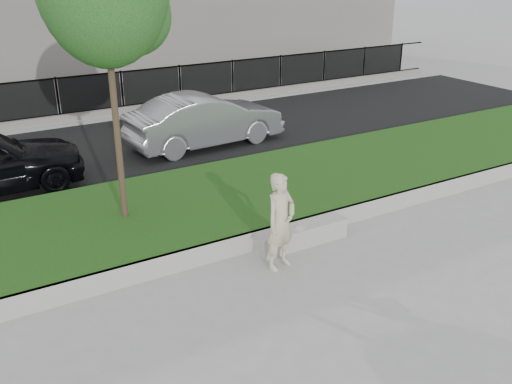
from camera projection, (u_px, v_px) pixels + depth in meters
ground at (261, 281)px, 9.98m from camera, size 90.00×90.00×0.00m
grass_bank at (189, 210)px, 12.29m from camera, size 34.00×4.00×0.40m
grass_kerb at (232, 247)px, 10.73m from camera, size 34.00×0.08×0.40m
street at (111, 149)px, 16.72m from camera, size 34.00×7.00×0.04m
far_pavement at (72, 114)px, 20.28m from camera, size 34.00×3.00×0.12m
iron_fence at (77, 107)px, 19.30m from camera, size 32.00×0.30×1.50m
stone_bench at (300, 234)px, 11.20m from camera, size 1.95×0.49×0.40m
man at (281, 222)px, 10.10m from camera, size 0.75×0.60×1.81m
book at (300, 228)px, 10.98m from camera, size 0.25×0.23×0.02m
car_silver at (205, 120)px, 16.75m from camera, size 4.75×1.92×1.54m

